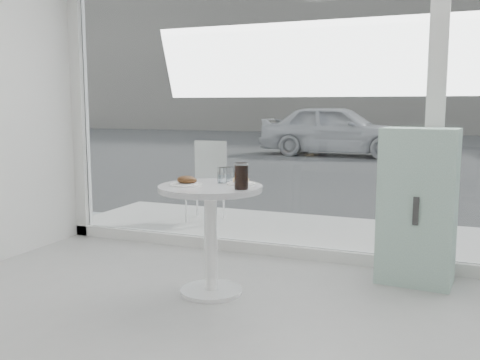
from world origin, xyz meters
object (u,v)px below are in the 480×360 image
at_px(car_white, 337,130).
at_px(mint_cabinet, 418,206).
at_px(water_tumbler_b, 229,175).
at_px(plate_fritter, 187,182).
at_px(cola_glass, 241,177).
at_px(plate_donut, 241,182).
at_px(patio_chair, 208,175).
at_px(main_table, 211,217).
at_px(water_tumbler_a, 222,176).

bearing_deg(car_white, mint_cabinet, -164.19).
distance_m(mint_cabinet, water_tumbler_b, 1.41).
distance_m(plate_fritter, cola_glass, 0.41).
bearing_deg(plate_donut, patio_chair, 121.28).
relative_size(main_table, water_tumbler_a, 7.02).
bearing_deg(plate_fritter, patio_chair, 111.71).
bearing_deg(mint_cabinet, car_white, 110.22).
xyz_separation_m(patio_chair, car_white, (-0.34, 8.67, 0.13)).
relative_size(mint_cabinet, plate_fritter, 5.21).
bearing_deg(car_white, plate_fritter, -172.88).
xyz_separation_m(patio_chair, water_tumbler_a, (1.00, -1.88, 0.27)).
xyz_separation_m(car_white, plate_donut, (1.51, -10.58, 0.12)).
bearing_deg(patio_chair, plate_donut, -63.21).
height_order(main_table, car_white, car_white).
bearing_deg(cola_glass, water_tumbler_b, 125.70).
height_order(patio_chair, water_tumbler_a, patio_chair).
bearing_deg(water_tumbler_b, plate_fritter, -125.29).
relative_size(water_tumbler_a, cola_glass, 0.63).
bearing_deg(plate_donut, water_tumbler_b, 142.99).
bearing_deg(cola_glass, mint_cabinet, 39.10).
relative_size(plate_donut, water_tumbler_b, 1.87).
bearing_deg(water_tumbler_a, main_table, -98.06).
bearing_deg(patio_chair, main_table, -68.66).
bearing_deg(water_tumbler_a, cola_glass, -43.88).
bearing_deg(mint_cabinet, main_table, -143.95).
distance_m(main_table, plate_donut, 0.32).
bearing_deg(main_table, water_tumbler_a, 81.94).
bearing_deg(water_tumbler_a, patio_chair, 118.14).
height_order(car_white, water_tumbler_a, car_white).
relative_size(patio_chair, car_white, 0.22).
distance_m(plate_donut, water_tumbler_a, 0.16).
relative_size(patio_chair, cola_glass, 5.00).
bearing_deg(mint_cabinet, plate_donut, -144.51).
relative_size(water_tumbler_b, cola_glass, 0.61).
distance_m(mint_cabinet, water_tumbler_a, 1.46).
relative_size(main_table, water_tumbler_b, 7.21).
bearing_deg(patio_chair, water_tumbler_a, -66.35).
xyz_separation_m(plate_donut, water_tumbler_a, (-0.16, 0.03, 0.03)).
xyz_separation_m(mint_cabinet, water_tumbler_b, (-1.27, -0.57, 0.24)).
distance_m(car_white, water_tumbler_a, 10.64).
bearing_deg(cola_glass, car_white, 98.37).
bearing_deg(main_table, cola_glass, -16.31).
bearing_deg(cola_glass, main_table, 163.69).
distance_m(patio_chair, water_tumbler_a, 2.15).
height_order(patio_chair, car_white, car_white).
xyz_separation_m(plate_donut, water_tumbler_b, (-0.13, 0.10, 0.03)).
bearing_deg(mint_cabinet, plate_fritter, -144.82).
height_order(car_white, plate_fritter, car_white).
height_order(plate_donut, cola_glass, cola_glass).
xyz_separation_m(plate_donut, cola_glass, (0.08, -0.20, 0.06)).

